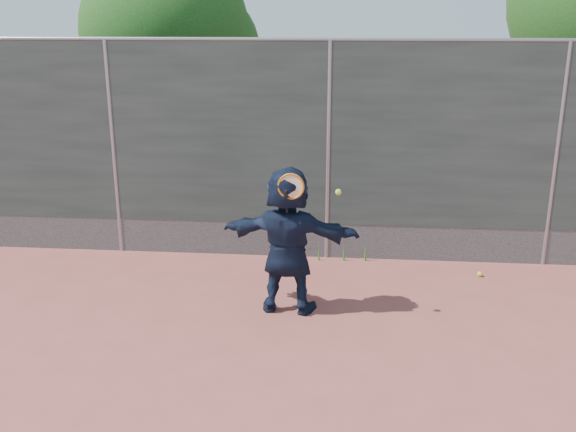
{
  "coord_description": "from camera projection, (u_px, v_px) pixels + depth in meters",
  "views": [
    {
      "loc": [
        0.23,
        -5.08,
        3.29
      ],
      "look_at": [
        -0.39,
        1.75,
        1.15
      ],
      "focal_mm": 40.0,
      "sensor_mm": 36.0,
      "label": 1
    }
  ],
  "objects": [
    {
      "name": "ground",
      "position": [
        313.0,
        394.0,
        5.83
      ],
      "size": [
        80.0,
        80.0,
        0.0
      ],
      "primitive_type": "plane",
      "color": "#9E4C42",
      "rests_on": "ground"
    },
    {
      "name": "player",
      "position": [
        288.0,
        240.0,
        7.27
      ],
      "size": [
        1.64,
        0.69,
        1.72
      ],
      "primitive_type": "imported",
      "rotation": [
        0.0,
        0.0,
        3.03
      ],
      "color": "#121B32",
      "rests_on": "ground"
    },
    {
      "name": "ball_ground",
      "position": [
        480.0,
        274.0,
        8.45
      ],
      "size": [
        0.07,
        0.07,
        0.07
      ],
      "primitive_type": "sphere",
      "color": "#B6DD31",
      "rests_on": "ground"
    },
    {
      "name": "fence",
      "position": [
        328.0,
        148.0,
        8.68
      ],
      "size": [
        20.0,
        0.06,
        3.03
      ],
      "color": "#38423D",
      "rests_on": "ground"
    },
    {
      "name": "swing_action",
      "position": [
        295.0,
        189.0,
        6.88
      ],
      "size": [
        0.69,
        0.13,
        0.51
      ],
      "color": "#C36112",
      "rests_on": "ground"
    },
    {
      "name": "tree_left",
      "position": [
        175.0,
        36.0,
        11.42
      ],
      "size": [
        3.15,
        3.0,
        4.53
      ],
      "color": "#382314",
      "rests_on": "ground"
    },
    {
      "name": "weed_clump",
      "position": [
        347.0,
        252.0,
        8.98
      ],
      "size": [
        0.68,
        0.07,
        0.3
      ],
      "color": "#387226",
      "rests_on": "ground"
    }
  ]
}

